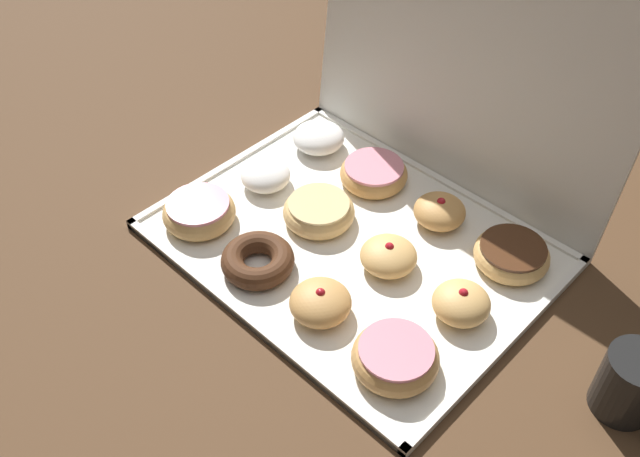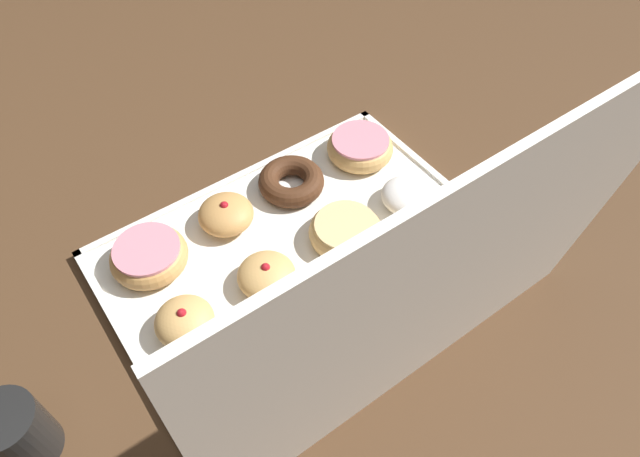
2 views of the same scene
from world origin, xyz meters
TOP-DOWN VIEW (x-y plane):
  - ground_plane at (0.00, 0.00)m, footprint 3.00×3.00m
  - donut_box at (0.00, 0.00)m, footprint 0.58×0.44m
  - box_lid_open at (0.00, 0.25)m, footprint 0.58×0.06m
  - pink_frosted_donut_0 at (-0.21, -0.14)m, footprint 0.12×0.12m
  - chocolate_cake_ring_donut_1 at (-0.06, -0.14)m, footprint 0.11×0.11m
  - jelly_filled_donut_2 at (0.06, -0.14)m, footprint 0.09×0.09m
  - pink_frosted_donut_3 at (0.20, -0.13)m, footprint 0.12×0.12m
  - powdered_filled_donut_4 at (-0.20, 0.00)m, footprint 0.08×0.08m
  - glazed_ring_donut_5 at (-0.07, -0.00)m, footprint 0.12×0.12m
  - jelly_filled_donut_6 at (0.07, -0.00)m, footprint 0.09×0.09m
  - jelly_filled_donut_7 at (0.20, 0.00)m, footprint 0.08×0.08m
  - powdered_filled_donut_8 at (-0.20, 0.14)m, footprint 0.09×0.09m
  - pink_frosted_donut_9 at (-0.07, 0.13)m, footprint 0.11×0.11m
  - jelly_filled_donut_10 at (0.07, 0.13)m, footprint 0.08×0.08m
  - chocolate_frosted_donut_11 at (0.20, 0.13)m, footprint 0.11×0.11m
  - coffee_mug at (0.44, 0.03)m, footprint 0.10×0.08m

SIDE VIEW (x-z plane):
  - ground_plane at x=0.00m, z-range 0.00..0.00m
  - donut_box at x=0.00m, z-range 0.00..0.01m
  - chocolate_cake_ring_donut_1 at x=-0.06m, z-range 0.01..0.04m
  - chocolate_frosted_donut_11 at x=0.20m, z-range 0.01..0.05m
  - pink_frosted_donut_9 at x=-0.07m, z-range 0.01..0.05m
  - glazed_ring_donut_5 at x=-0.07m, z-range 0.01..0.05m
  - powdered_filled_donut_4 at x=-0.20m, z-range 0.01..0.05m
  - pink_frosted_donut_0 at x=-0.21m, z-range 0.01..0.05m
  - pink_frosted_donut_3 at x=0.20m, z-range 0.01..0.05m
  - jelly_filled_donut_6 at x=0.07m, z-range 0.01..0.06m
  - powdered_filled_donut_8 at x=-0.20m, z-range 0.01..0.05m
  - jelly_filled_donut_10 at x=0.07m, z-range 0.01..0.06m
  - jelly_filled_donut_2 at x=0.06m, z-range 0.01..0.06m
  - jelly_filled_donut_7 at x=0.20m, z-range 0.01..0.06m
  - coffee_mug at x=0.44m, z-range 0.00..0.10m
  - box_lid_open at x=0.00m, z-range 0.00..0.46m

